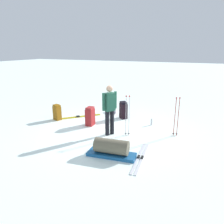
{
  "coord_description": "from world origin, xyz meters",
  "views": [
    {
      "loc": [
        -3.02,
        6.56,
        2.85
      ],
      "look_at": [
        0.0,
        0.0,
        0.7
      ],
      "focal_mm": 34.54,
      "sensor_mm": 36.0,
      "label": 1
    }
  ],
  "objects_px": {
    "backpack_bright": "(90,116)",
    "ski_pair_far": "(140,158)",
    "skier_standing": "(110,108)",
    "backpack_small_spare": "(57,112)",
    "ski_pair_near": "(78,117)",
    "ski_poles_planted_far": "(177,115)",
    "gear_sled": "(111,148)",
    "ski_poles_planted_near": "(128,114)",
    "sleeping_mat_rolled": "(111,111)",
    "thermos_bottle": "(151,122)",
    "backpack_large_dark": "(123,110)"
  },
  "relations": [
    {
      "from": "backpack_bright",
      "to": "ski_pair_far",
      "type": "bearing_deg",
      "value": 146.35
    },
    {
      "from": "skier_standing",
      "to": "backpack_bright",
      "type": "bearing_deg",
      "value": -26.06
    },
    {
      "from": "skier_standing",
      "to": "backpack_small_spare",
      "type": "distance_m",
      "value": 2.76
    },
    {
      "from": "ski_pair_far",
      "to": "backpack_bright",
      "type": "relative_size",
      "value": 2.46
    },
    {
      "from": "ski_pair_near",
      "to": "ski_poles_planted_far",
      "type": "height_order",
      "value": "ski_poles_planted_far"
    },
    {
      "from": "skier_standing",
      "to": "gear_sled",
      "type": "relative_size",
      "value": 1.23
    },
    {
      "from": "ski_poles_planted_near",
      "to": "sleeping_mat_rolled",
      "type": "xyz_separation_m",
      "value": [
        1.59,
        -2.12,
        -0.67
      ]
    },
    {
      "from": "skier_standing",
      "to": "ski_poles_planted_far",
      "type": "bearing_deg",
      "value": -157.96
    },
    {
      "from": "ski_poles_planted_near",
      "to": "thermos_bottle",
      "type": "height_order",
      "value": "ski_poles_planted_near"
    },
    {
      "from": "skier_standing",
      "to": "backpack_large_dark",
      "type": "height_order",
      "value": "skier_standing"
    },
    {
      "from": "ski_pair_far",
      "to": "gear_sled",
      "type": "height_order",
      "value": "gear_sled"
    },
    {
      "from": "ski_poles_planted_near",
      "to": "backpack_small_spare",
      "type": "bearing_deg",
      "value": -6.07
    },
    {
      "from": "backpack_bright",
      "to": "thermos_bottle",
      "type": "xyz_separation_m",
      "value": [
        -2.14,
        -0.98,
        -0.22
      ]
    },
    {
      "from": "backpack_small_spare",
      "to": "ski_pair_far",
      "type": "bearing_deg",
      "value": 157.62
    },
    {
      "from": "sleeping_mat_rolled",
      "to": "ski_poles_planted_far",
      "type": "bearing_deg",
      "value": 154.46
    },
    {
      "from": "backpack_bright",
      "to": "gear_sled",
      "type": "relative_size",
      "value": 0.52
    },
    {
      "from": "ski_poles_planted_far",
      "to": "thermos_bottle",
      "type": "bearing_deg",
      "value": -34.26
    },
    {
      "from": "ski_pair_far",
      "to": "backpack_bright",
      "type": "distance_m",
      "value": 3.07
    },
    {
      "from": "ski_poles_planted_near",
      "to": "sleeping_mat_rolled",
      "type": "bearing_deg",
      "value": -53.08
    },
    {
      "from": "skier_standing",
      "to": "sleeping_mat_rolled",
      "type": "relative_size",
      "value": 3.09
    },
    {
      "from": "ski_pair_near",
      "to": "backpack_bright",
      "type": "height_order",
      "value": "backpack_bright"
    },
    {
      "from": "ski_pair_far",
      "to": "backpack_large_dark",
      "type": "relative_size",
      "value": 2.47
    },
    {
      "from": "ski_poles_planted_far",
      "to": "backpack_small_spare",
      "type": "bearing_deg",
      "value": 3.77
    },
    {
      "from": "ski_pair_near",
      "to": "sleeping_mat_rolled",
      "type": "distance_m",
      "value": 1.54
    },
    {
      "from": "thermos_bottle",
      "to": "gear_sled",
      "type": "bearing_deg",
      "value": 82.99
    },
    {
      "from": "ski_poles_planted_near",
      "to": "thermos_bottle",
      "type": "bearing_deg",
      "value": -110.43
    },
    {
      "from": "ski_pair_near",
      "to": "sleeping_mat_rolled",
      "type": "height_order",
      "value": "sleeping_mat_rolled"
    },
    {
      "from": "backpack_bright",
      "to": "backpack_small_spare",
      "type": "relative_size",
      "value": 1.11
    },
    {
      "from": "ski_pair_far",
      "to": "ski_poles_planted_far",
      "type": "bearing_deg",
      "value": -106.46
    },
    {
      "from": "ski_pair_near",
      "to": "thermos_bottle",
      "type": "xyz_separation_m",
      "value": [
        -3.12,
        -0.34,
        0.12
      ]
    },
    {
      "from": "gear_sled",
      "to": "sleeping_mat_rolled",
      "type": "distance_m",
      "value": 4.08
    },
    {
      "from": "backpack_bright",
      "to": "backpack_small_spare",
      "type": "distance_m",
      "value": 1.56
    },
    {
      "from": "backpack_small_spare",
      "to": "ski_poles_planted_near",
      "type": "bearing_deg",
      "value": 173.93
    },
    {
      "from": "ski_pair_far",
      "to": "thermos_bottle",
      "type": "xyz_separation_m",
      "value": [
        0.4,
        -2.67,
        0.12
      ]
    },
    {
      "from": "sleeping_mat_rolled",
      "to": "ski_poles_planted_near",
      "type": "bearing_deg",
      "value": 126.92
    },
    {
      "from": "ski_poles_planted_near",
      "to": "ski_pair_far",
      "type": "bearing_deg",
      "value": 123.63
    },
    {
      "from": "sleeping_mat_rolled",
      "to": "ski_pair_near",
      "type": "bearing_deg",
      "value": 47.63
    },
    {
      "from": "backpack_large_dark",
      "to": "gear_sled",
      "type": "xyz_separation_m",
      "value": [
        -0.95,
        3.24,
        -0.12
      ]
    },
    {
      "from": "ski_poles_planted_far",
      "to": "ski_poles_planted_near",
      "type": "bearing_deg",
      "value": 23.6
    },
    {
      "from": "skier_standing",
      "to": "thermos_bottle",
      "type": "height_order",
      "value": "skier_standing"
    },
    {
      "from": "skier_standing",
      "to": "ski_poles_planted_near",
      "type": "xyz_separation_m",
      "value": [
        -0.57,
        -0.18,
        -0.19
      ]
    },
    {
      "from": "skier_standing",
      "to": "backpack_large_dark",
      "type": "relative_size",
      "value": 2.39
    },
    {
      "from": "ski_pair_near",
      "to": "backpack_small_spare",
      "type": "height_order",
      "value": "backpack_small_spare"
    },
    {
      "from": "skier_standing",
      "to": "ski_poles_planted_near",
      "type": "height_order",
      "value": "skier_standing"
    },
    {
      "from": "backpack_bright",
      "to": "ski_poles_planted_near",
      "type": "distance_m",
      "value": 1.73
    },
    {
      "from": "backpack_small_spare",
      "to": "ski_poles_planted_near",
      "type": "height_order",
      "value": "ski_poles_planted_near"
    },
    {
      "from": "backpack_large_dark",
      "to": "backpack_bright",
      "type": "bearing_deg",
      "value": 58.14
    },
    {
      "from": "ski_pair_far",
      "to": "backpack_small_spare",
      "type": "xyz_separation_m",
      "value": [
        4.1,
        -1.69,
        0.3
      ]
    },
    {
      "from": "backpack_large_dark",
      "to": "ski_poles_planted_far",
      "type": "height_order",
      "value": "ski_poles_planted_far"
    },
    {
      "from": "ski_pair_near",
      "to": "backpack_small_spare",
      "type": "bearing_deg",
      "value": 48.29
    }
  ]
}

